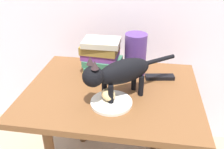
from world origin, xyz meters
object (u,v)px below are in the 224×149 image
at_px(cat, 118,73).
at_px(plate, 111,102).
at_px(side_table, 112,102).
at_px(book_stack, 102,56).
at_px(green_vase, 135,54).
at_px(tv_remote, 160,77).
at_px(bread_roll, 109,94).

bearing_deg(cat, plate, -115.79).
bearing_deg(side_table, book_stack, 117.02).
relative_size(green_vase, tv_remote, 1.50).
bearing_deg(green_vase, plate, -104.73).
bearing_deg(book_stack, cat, -62.63).
xyz_separation_m(plate, cat, (0.02, 0.05, 0.13)).
bearing_deg(plate, green_vase, 75.27).
distance_m(side_table, bread_roll, 0.16).
bearing_deg(side_table, bread_roll, -88.06).
distance_m(bread_roll, book_stack, 0.29).
distance_m(book_stack, tv_remote, 0.33).
bearing_deg(book_stack, green_vase, 6.08).
bearing_deg(tv_remote, green_vase, 153.31).
relative_size(plate, tv_remote, 1.24).
relative_size(bread_roll, green_vase, 0.36).
bearing_deg(green_vase, tv_remote, -17.32).
xyz_separation_m(bread_roll, green_vase, (0.09, 0.29, 0.07)).
bearing_deg(side_table, plate, -82.39).
distance_m(plate, bread_roll, 0.04).
bearing_deg(bread_roll, cat, 42.97).
height_order(plate, cat, cat).
distance_m(side_table, green_vase, 0.28).
xyz_separation_m(plate, bread_roll, (-0.01, 0.01, 0.03)).
distance_m(side_table, book_stack, 0.25).
distance_m(bread_roll, cat, 0.11).
bearing_deg(book_stack, bread_roll, -72.40).
bearing_deg(plate, side_table, 97.61).
bearing_deg(plate, book_stack, 109.08).
xyz_separation_m(side_table, cat, (0.04, -0.08, 0.21)).
height_order(bread_roll, cat, cat).
xyz_separation_m(cat, tv_remote, (0.19, 0.21, -0.12)).
height_order(bread_roll, book_stack, book_stack).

